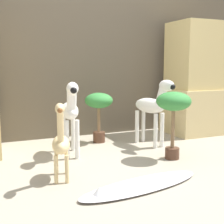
{
  "coord_description": "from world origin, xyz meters",
  "views": [
    {
      "loc": [
        -1.15,
        -2.1,
        0.82
      ],
      "look_at": [
        0.06,
        0.65,
        0.38
      ],
      "focal_mm": 50.0,
      "sensor_mm": 36.0,
      "label": 1
    }
  ],
  "objects_px": {
    "zebra_right": "(153,105)",
    "zebra_left": "(70,111)",
    "potted_palm_front": "(173,107)",
    "surfboard": "(140,185)",
    "potted_palm_back": "(99,105)",
    "giraffe_figurine": "(61,142)"
  },
  "relations": [
    {
      "from": "zebra_right",
      "to": "zebra_left",
      "type": "bearing_deg",
      "value": -178.1
    },
    {
      "from": "potted_palm_front",
      "to": "surfboard",
      "type": "height_order",
      "value": "potted_palm_front"
    },
    {
      "from": "zebra_right",
      "to": "potted_palm_back",
      "type": "distance_m",
      "value": 0.58
    },
    {
      "from": "potted_palm_back",
      "to": "potted_palm_front",
      "type": "bearing_deg",
      "value": -65.54
    },
    {
      "from": "zebra_right",
      "to": "potted_palm_back",
      "type": "relative_size",
      "value": 1.28
    },
    {
      "from": "potted_palm_back",
      "to": "surfboard",
      "type": "relative_size",
      "value": 0.54
    },
    {
      "from": "giraffe_figurine",
      "to": "potted_palm_front",
      "type": "bearing_deg",
      "value": 6.58
    },
    {
      "from": "potted_palm_front",
      "to": "zebra_right",
      "type": "bearing_deg",
      "value": 81.04
    },
    {
      "from": "zebra_right",
      "to": "potted_palm_front",
      "type": "bearing_deg",
      "value": -98.96
    },
    {
      "from": "surfboard",
      "to": "giraffe_figurine",
      "type": "bearing_deg",
      "value": 141.8
    },
    {
      "from": "zebra_right",
      "to": "surfboard",
      "type": "distance_m",
      "value": 1.22
    },
    {
      "from": "zebra_right",
      "to": "zebra_left",
      "type": "height_order",
      "value": "same"
    },
    {
      "from": "surfboard",
      "to": "zebra_right",
      "type": "bearing_deg",
      "value": 55.19
    },
    {
      "from": "zebra_left",
      "to": "potted_palm_front",
      "type": "distance_m",
      "value": 0.92
    },
    {
      "from": "zebra_right",
      "to": "surfboard",
      "type": "bearing_deg",
      "value": -124.81
    },
    {
      "from": "giraffe_figurine",
      "to": "potted_palm_front",
      "type": "relative_size",
      "value": 0.97
    },
    {
      "from": "giraffe_figurine",
      "to": "potted_palm_front",
      "type": "distance_m",
      "value": 1.06
    },
    {
      "from": "potted_palm_front",
      "to": "potted_palm_back",
      "type": "height_order",
      "value": "potted_palm_front"
    },
    {
      "from": "giraffe_figurine",
      "to": "potted_palm_back",
      "type": "relative_size",
      "value": 1.08
    },
    {
      "from": "potted_palm_front",
      "to": "potted_palm_back",
      "type": "relative_size",
      "value": 1.12
    },
    {
      "from": "potted_palm_front",
      "to": "giraffe_figurine",
      "type": "bearing_deg",
      "value": -173.42
    },
    {
      "from": "zebra_left",
      "to": "giraffe_figurine",
      "type": "xyz_separation_m",
      "value": [
        -0.23,
        -0.56,
        -0.14
      ]
    }
  ]
}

